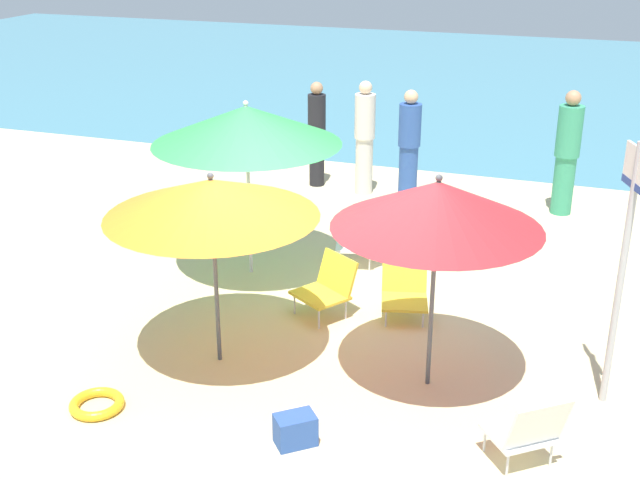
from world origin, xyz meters
TOP-DOWN VIEW (x-y plane):
  - ground_plane at (0.00, 0.00)m, footprint 40.00×40.00m
  - sea_water at (0.00, 14.04)m, footprint 40.00×16.00m
  - umbrella_orange at (-0.73, -0.52)m, footprint 1.91×1.91m
  - umbrella_red at (1.22, -0.29)m, footprint 1.78×1.78m
  - umbrella_green at (-1.26, 1.42)m, footprint 2.11×2.11m
  - beach_chair_a at (2.18, -1.22)m, footprint 0.69×0.70m
  - beach_chair_b at (0.69, 0.97)m, footprint 0.60×0.66m
  - beach_chair_c at (-0.07, 0.71)m, footprint 0.73×0.73m
  - beach_chair_d at (-0.08, 2.10)m, footprint 0.65×0.64m
  - person_a at (-0.13, 4.46)m, footprint 0.32×0.32m
  - person_b at (-1.63, 4.77)m, footprint 0.27×0.27m
  - person_c at (2.01, 4.71)m, footprint 0.34×0.34m
  - person_d at (-0.84, 4.62)m, footprint 0.30×0.30m
  - warning_sign at (2.72, -0.05)m, footprint 0.20×0.45m
  - swim_ring at (-1.35, -1.62)m, footprint 0.47×0.47m
  - beach_bag at (0.42, -1.52)m, footprint 0.38×0.37m

SIDE VIEW (x-z plane):
  - ground_plane at x=0.00m, z-range 0.00..0.00m
  - sea_water at x=0.00m, z-range 0.00..0.01m
  - swim_ring at x=-1.35m, z-range 0.00..0.08m
  - beach_bag at x=0.42m, z-range 0.00..0.26m
  - beach_chair_b at x=0.69m, z-range 0.00..0.53m
  - beach_chair_c at x=-0.07m, z-range 0.02..0.64m
  - beach_chair_d at x=-0.08m, z-range 0.01..0.66m
  - beach_chair_a at x=2.18m, z-range 0.01..0.68m
  - person_b at x=-1.63m, z-range 0.02..1.61m
  - person_a at x=-0.13m, z-range 0.01..1.64m
  - person_d at x=-0.84m, z-range 0.01..1.70m
  - person_c at x=2.01m, z-range 0.00..1.73m
  - warning_sign at x=2.72m, z-range 0.32..2.63m
  - umbrella_orange at x=-0.73m, z-range 0.69..2.54m
  - umbrella_red at x=1.22m, z-range 0.72..2.68m
  - umbrella_green at x=-1.26m, z-range 0.74..2.78m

